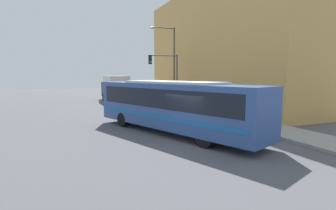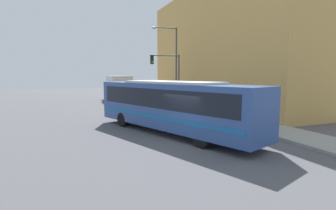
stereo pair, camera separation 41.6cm
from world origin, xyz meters
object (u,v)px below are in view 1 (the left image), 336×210
at_px(city_bus, 172,103).
at_px(parking_meter, 206,104).
at_px(fire_hydrant, 225,114).
at_px(traffic_light_pole, 167,71).
at_px(pedestrian_near_corner, 244,109).
at_px(delivery_truck, 115,88).
at_px(street_lamp, 171,60).

distance_m(city_bus, parking_meter, 7.39).
distance_m(fire_hydrant, traffic_light_pole, 9.57).
relative_size(fire_hydrant, pedestrian_near_corner, 0.44).
relative_size(delivery_truck, fire_hydrant, 9.09).
distance_m(parking_meter, street_lamp, 8.13).
xyz_separation_m(city_bus, delivery_truck, (0.80, 20.45, -0.01)).
xyz_separation_m(delivery_truck, traffic_light_pole, (3.62, -9.30, 2.10)).
xyz_separation_m(city_bus, traffic_light_pole, (4.42, 11.15, 2.09)).
xyz_separation_m(city_bus, parking_meter, (5.37, 5.02, -0.75)).
distance_m(city_bus, traffic_light_pole, 12.17).
bearing_deg(delivery_truck, pedestrian_near_corner, -75.30).
height_order(city_bus, traffic_light_pole, traffic_light_pole).
distance_m(delivery_truck, pedestrian_near_corner, 20.41).
distance_m(parking_meter, pedestrian_near_corner, 4.35).
bearing_deg(delivery_truck, street_lamp, -61.90).
bearing_deg(pedestrian_near_corner, street_lamp, 93.57).
relative_size(city_bus, fire_hydrant, 15.47).
bearing_deg(street_lamp, fire_hydrant, -89.42).
height_order(fire_hydrant, pedestrian_near_corner, pedestrian_near_corner).
relative_size(city_bus, traffic_light_pole, 2.23).
distance_m(traffic_light_pole, pedestrian_near_corner, 10.92).
distance_m(fire_hydrant, parking_meter, 2.84).
bearing_deg(city_bus, pedestrian_near_corner, -13.06).
relative_size(delivery_truck, street_lamp, 0.86).
relative_size(city_bus, street_lamp, 1.46).
height_order(city_bus, street_lamp, street_lamp).
bearing_deg(delivery_truck, fire_hydrant, -75.92).
bearing_deg(street_lamp, city_bus, -113.57).
height_order(delivery_truck, fire_hydrant, delivery_truck).
relative_size(fire_hydrant, street_lamp, 0.09).
distance_m(city_bus, delivery_truck, 20.46).
bearing_deg(parking_meter, pedestrian_near_corner, -81.94).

